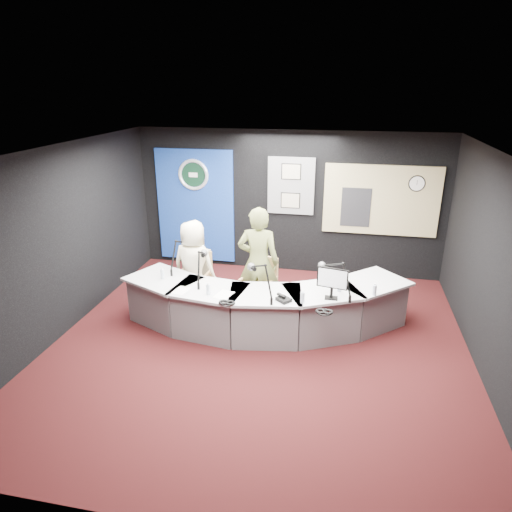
% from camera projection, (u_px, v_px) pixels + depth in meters
% --- Properties ---
extents(ground, '(6.00, 6.00, 0.00)m').
position_uv_depth(ground, '(259.00, 346.00, 6.69)').
color(ground, black).
rests_on(ground, ground).
extents(ceiling, '(6.00, 6.00, 0.02)m').
position_uv_depth(ceiling, '(259.00, 152.00, 5.69)').
color(ceiling, silver).
rests_on(ceiling, ground).
extents(wall_back, '(6.00, 0.02, 2.80)m').
position_uv_depth(wall_back, '(288.00, 203.00, 8.93)').
color(wall_back, black).
rests_on(wall_back, ground).
extents(wall_front, '(6.00, 0.02, 2.80)m').
position_uv_depth(wall_front, '(183.00, 397.00, 3.44)').
color(wall_front, black).
rests_on(wall_front, ground).
extents(wall_left, '(0.02, 6.00, 2.80)m').
position_uv_depth(wall_left, '(60.00, 243.00, 6.74)').
color(wall_left, black).
rests_on(wall_left, ground).
extents(wall_right, '(0.02, 6.00, 2.80)m').
position_uv_depth(wall_right, '(497.00, 274.00, 5.63)').
color(wall_right, black).
rests_on(wall_right, ground).
extents(broadcast_desk, '(4.50, 1.90, 0.75)m').
position_uv_depth(broadcast_desk, '(262.00, 306.00, 7.07)').
color(broadcast_desk, '#B0B2B4').
rests_on(broadcast_desk, ground).
extents(backdrop_panel, '(1.60, 0.05, 2.30)m').
position_uv_depth(backdrop_panel, '(196.00, 206.00, 9.31)').
color(backdrop_panel, navy).
rests_on(backdrop_panel, wall_back).
extents(agency_seal, '(0.63, 0.07, 0.63)m').
position_uv_depth(agency_seal, '(193.00, 175.00, 9.04)').
color(agency_seal, silver).
rests_on(agency_seal, backdrop_panel).
extents(seal_center, '(0.48, 0.01, 0.48)m').
position_uv_depth(seal_center, '(193.00, 175.00, 9.05)').
color(seal_center, black).
rests_on(seal_center, backdrop_panel).
extents(pinboard, '(0.90, 0.04, 1.10)m').
position_uv_depth(pinboard, '(291.00, 186.00, 8.77)').
color(pinboard, slate).
rests_on(pinboard, wall_back).
extents(framed_photo_upper, '(0.34, 0.02, 0.27)m').
position_uv_depth(framed_photo_upper, '(291.00, 172.00, 8.64)').
color(framed_photo_upper, gray).
rests_on(framed_photo_upper, pinboard).
extents(framed_photo_lower, '(0.34, 0.02, 0.27)m').
position_uv_depth(framed_photo_lower, '(290.00, 201.00, 8.85)').
color(framed_photo_lower, gray).
rests_on(framed_photo_lower, pinboard).
extents(booth_window_frame, '(2.12, 0.06, 1.32)m').
position_uv_depth(booth_window_frame, '(381.00, 200.00, 8.53)').
color(booth_window_frame, tan).
rests_on(booth_window_frame, wall_back).
extents(booth_glow, '(2.00, 0.02, 1.20)m').
position_uv_depth(booth_glow, '(381.00, 201.00, 8.52)').
color(booth_glow, beige).
rests_on(booth_glow, booth_window_frame).
extents(equipment_rack, '(0.55, 0.02, 0.75)m').
position_uv_depth(equipment_rack, '(356.00, 207.00, 8.64)').
color(equipment_rack, black).
rests_on(equipment_rack, booth_window_frame).
extents(wall_clock, '(0.28, 0.01, 0.28)m').
position_uv_depth(wall_clock, '(417.00, 184.00, 8.27)').
color(wall_clock, white).
rests_on(wall_clock, booth_window_frame).
extents(armchair_left, '(0.55, 0.55, 0.93)m').
position_uv_depth(armchair_left, '(195.00, 282.00, 7.69)').
color(armchair_left, tan).
rests_on(armchair_left, ground).
extents(armchair_right, '(0.63, 0.63, 0.88)m').
position_uv_depth(armchair_right, '(258.00, 289.00, 7.47)').
color(armchair_right, tan).
rests_on(armchair_right, ground).
extents(draped_jacket, '(0.50, 0.13, 0.70)m').
position_uv_depth(draped_jacket, '(197.00, 268.00, 7.87)').
color(draped_jacket, slate).
rests_on(draped_jacket, armchair_left).
extents(person_man, '(0.82, 0.60, 1.54)m').
position_uv_depth(person_man, '(194.00, 265.00, 7.58)').
color(person_man, '#F1E6C1').
rests_on(person_man, ground).
extents(person_woman, '(0.67, 0.45, 1.83)m').
position_uv_depth(person_woman, '(258.00, 263.00, 7.30)').
color(person_woman, olive).
rests_on(person_woman, ground).
extents(computer_monitor, '(0.44, 0.12, 0.30)m').
position_uv_depth(computer_monitor, '(332.00, 278.00, 6.35)').
color(computer_monitor, black).
rests_on(computer_monitor, broadcast_desk).
extents(desk_phone, '(0.24, 0.24, 0.05)m').
position_uv_depth(desk_phone, '(284.00, 300.00, 6.38)').
color(desk_phone, black).
rests_on(desk_phone, broadcast_desk).
extents(headphones_near, '(0.22, 0.22, 0.04)m').
position_uv_depth(headphones_near, '(324.00, 312.00, 6.06)').
color(headphones_near, black).
rests_on(headphones_near, broadcast_desk).
extents(headphones_far, '(0.20, 0.20, 0.03)m').
position_uv_depth(headphones_far, '(227.00, 303.00, 6.31)').
color(headphones_far, black).
rests_on(headphones_far, broadcast_desk).
extents(paper_stack, '(0.24, 0.30, 0.00)m').
position_uv_depth(paper_stack, '(181.00, 291.00, 6.71)').
color(paper_stack, white).
rests_on(paper_stack, broadcast_desk).
extents(notepad, '(0.28, 0.34, 0.00)m').
position_uv_depth(notepad, '(224.00, 295.00, 6.57)').
color(notepad, white).
rests_on(notepad, broadcast_desk).
extents(boom_mic_a, '(0.25, 0.73, 0.60)m').
position_uv_depth(boom_mic_a, '(181.00, 252.00, 7.39)').
color(boom_mic_a, black).
rests_on(boom_mic_a, broadcast_desk).
extents(boom_mic_b, '(0.22, 0.73, 0.60)m').
position_uv_depth(boom_mic_b, '(201.00, 263.00, 6.94)').
color(boom_mic_b, black).
rests_on(boom_mic_b, broadcast_desk).
extents(boom_mic_c, '(0.51, 0.60, 0.60)m').
position_uv_depth(boom_mic_c, '(261.00, 277.00, 6.44)').
color(boom_mic_c, black).
rests_on(boom_mic_c, broadcast_desk).
extents(boom_mic_d, '(0.55, 0.57, 0.60)m').
position_uv_depth(boom_mic_d, '(336.00, 275.00, 6.49)').
color(boom_mic_d, black).
rests_on(boom_mic_d, broadcast_desk).
extents(water_bottles, '(3.27, 0.55, 0.18)m').
position_uv_depth(water_bottles, '(262.00, 286.00, 6.65)').
color(water_bottles, silver).
rests_on(water_bottles, broadcast_desk).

